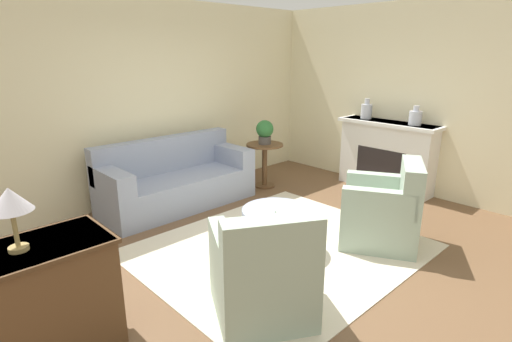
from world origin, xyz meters
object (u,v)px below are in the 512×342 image
object	(u,v)px
ottoman_table	(276,224)
vase_mantel_near	(366,111)
table_lamp	(10,202)
armchair_left	(263,275)
potted_plant_on_side_table	(265,131)
side_table	(265,157)
couch	(176,182)
armchair_right	(384,213)
vase_mantel_far	(415,117)
dresser	(29,305)

from	to	relation	value
ottoman_table	vase_mantel_near	world-z (taller)	vase_mantel_near
table_lamp	armchair_left	bearing A→B (deg)	-26.89
armchair_left	potted_plant_on_side_table	size ratio (longest dim) A/B	2.83
side_table	couch	bearing A→B (deg)	169.15
side_table	armchair_right	bearing A→B (deg)	-100.82
side_table	potted_plant_on_side_table	bearing A→B (deg)	0.00
side_table	potted_plant_on_side_table	world-z (taller)	potted_plant_on_side_table
vase_mantel_far	table_lamp	world-z (taller)	vase_mantel_far
armchair_right	table_lamp	size ratio (longest dim) A/B	2.45
armchair_right	table_lamp	xyz separation A→B (m)	(-3.36, 0.75, 0.81)
armchair_right	potted_plant_on_side_table	bearing A→B (deg)	79.18
dresser	potted_plant_on_side_table	size ratio (longest dim) A/B	2.99
couch	potted_plant_on_side_table	size ratio (longest dim) A/B	5.70
armchair_left	dresser	xyz separation A→B (m)	(-1.48, 0.75, 0.06)
table_lamp	ottoman_table	bearing A→B (deg)	-0.66
armchair_right	vase_mantel_near	bearing A→B (deg)	38.27
side_table	dresser	world-z (taller)	dresser
armchair_left	ottoman_table	distance (m)	1.16
armchair_right	ottoman_table	bearing A→B (deg)	143.57
couch	ottoman_table	bearing A→B (deg)	-88.92
ottoman_table	armchair_right	bearing A→B (deg)	-36.43
ottoman_table	table_lamp	bearing A→B (deg)	179.34
potted_plant_on_side_table	table_lamp	distance (m)	4.14
armchair_right	vase_mantel_far	distance (m)	1.99
ottoman_table	couch	bearing A→B (deg)	91.08
vase_mantel_near	table_lamp	distance (m)	5.13
vase_mantel_far	couch	bearing A→B (deg)	143.19
side_table	vase_mantel_near	xyz separation A→B (m)	(1.28, -0.98, 0.71)
side_table	table_lamp	xyz separation A→B (m)	(-3.81, -1.59, 0.70)
armchair_left	armchair_right	bearing A→B (deg)	-0.00
side_table	vase_mantel_far	bearing A→B (deg)	-54.14
ottoman_table	side_table	xyz separation A→B (m)	(1.43, 1.62, 0.18)
armchair_right	table_lamp	bearing A→B (deg)	167.42
armchair_left	dresser	world-z (taller)	armchair_left
armchair_left	potted_plant_on_side_table	world-z (taller)	potted_plant_on_side_table
vase_mantel_far	table_lamp	size ratio (longest dim) A/B	0.65
armchair_right	dresser	distance (m)	3.45
couch	table_lamp	bearing A→B (deg)	-141.46
side_table	vase_mantel_far	world-z (taller)	vase_mantel_far
vase_mantel_far	side_table	bearing A→B (deg)	125.86
vase_mantel_near	vase_mantel_far	world-z (taller)	vase_mantel_near
armchair_right	potted_plant_on_side_table	distance (m)	2.44
armchair_left	potted_plant_on_side_table	bearing A→B (deg)	45.12
couch	vase_mantel_near	bearing A→B (deg)	-24.60
vase_mantel_near	ottoman_table	bearing A→B (deg)	-166.68
armchair_right	ottoman_table	size ratio (longest dim) A/B	1.44
dresser	ottoman_table	bearing A→B (deg)	-0.66
vase_mantel_near	vase_mantel_far	bearing A→B (deg)	-90.00
dresser	vase_mantel_far	distance (m)	5.15
armchair_right	vase_mantel_near	world-z (taller)	vase_mantel_near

